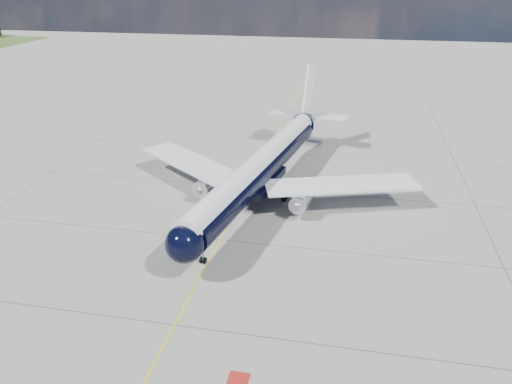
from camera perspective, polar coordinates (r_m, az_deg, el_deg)
ground at (r=74.10m, az=-0.11°, el=2.06°), size 320.00×320.00×0.00m
taxiway_centerline at (r=69.59m, az=-0.92°, el=0.54°), size 0.16×160.00×0.01m
red_marking at (r=39.64m, az=-2.03°, el=-20.65°), size 1.60×1.60×0.01m
main_airliner at (r=65.15m, az=0.77°, el=3.00°), size 39.46×48.52×14.07m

